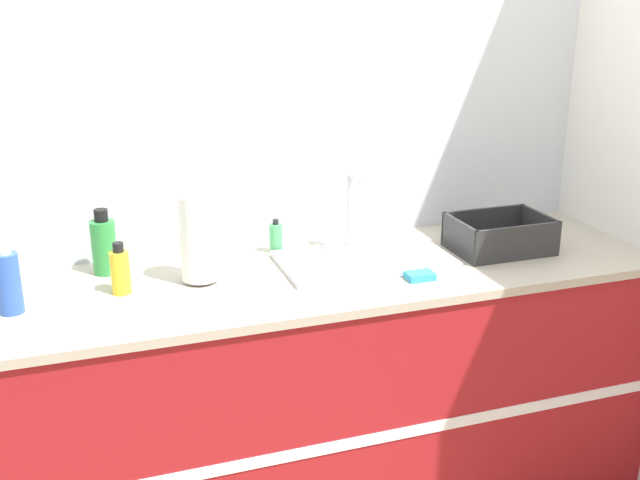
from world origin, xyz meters
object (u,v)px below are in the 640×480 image
at_px(paper_towel_roll, 199,239).
at_px(bottle_green, 104,245).
at_px(dish_rack, 499,238).
at_px(bottle_yellow, 120,271).
at_px(sink, 364,256).
at_px(bottle_blue, 8,281).
at_px(soap_dispenser, 276,238).

bearing_deg(paper_towel_roll, bottle_green, 148.10).
bearing_deg(dish_rack, bottle_green, 170.52).
bearing_deg(bottle_yellow, dish_rack, -1.46).
relative_size(sink, bottle_blue, 2.62).
bearing_deg(bottle_yellow, soap_dispenser, 20.43).
xyz_separation_m(paper_towel_roll, soap_dispenser, (0.30, 0.19, -0.09)).
xyz_separation_m(bottle_yellow, bottle_green, (-0.03, 0.19, 0.02)).
xyz_separation_m(bottle_blue, bottle_yellow, (0.32, 0.05, -0.03)).
relative_size(paper_towel_roll, bottle_green, 1.31).
distance_m(bottle_green, soap_dispenser, 0.59).
height_order(paper_towel_roll, soap_dispenser, paper_towel_roll).
bearing_deg(soap_dispenser, bottle_blue, -163.81).
distance_m(paper_towel_roll, dish_rack, 1.07).
distance_m(bottle_blue, bottle_yellow, 0.32).
bearing_deg(sink, bottle_green, 168.16).
xyz_separation_m(sink, bottle_yellow, (-0.81, -0.01, 0.05)).
bearing_deg(bottle_green, sink, -11.84).
xyz_separation_m(dish_rack, bottle_yellow, (-1.31, 0.03, 0.03)).
height_order(bottle_yellow, soap_dispenser, bottle_yellow).
xyz_separation_m(sink, dish_rack, (0.50, -0.05, 0.03)).
distance_m(bottle_blue, soap_dispenser, 0.90).
xyz_separation_m(paper_towel_roll, bottle_green, (-0.28, 0.18, -0.05)).
distance_m(dish_rack, soap_dispenser, 0.80).
height_order(dish_rack, bottle_yellow, bottle_yellow).
distance_m(paper_towel_roll, bottle_green, 0.34).
xyz_separation_m(paper_towel_roll, dish_rack, (1.07, -0.05, -0.10)).
relative_size(paper_towel_roll, bottle_blue, 1.29).
height_order(sink, soap_dispenser, sink).
height_order(sink, paper_towel_roll, sink).
bearing_deg(sink, bottle_yellow, -178.98).
relative_size(bottle_blue, soap_dispenser, 1.81).
height_order(paper_towel_roll, bottle_blue, paper_towel_roll).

